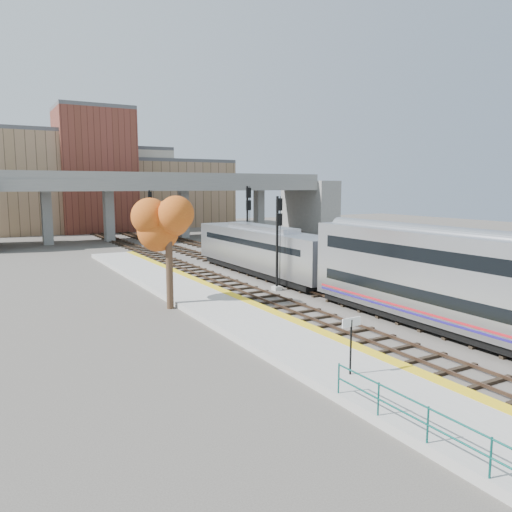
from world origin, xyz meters
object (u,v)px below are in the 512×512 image
car_a (275,245)px  coach (505,291)px  car_b (300,242)px  locomotive (261,249)px  signal_mast_far (150,219)px  signal_mast_near (278,245)px  tree (168,227)px  signal_mast_mid (248,225)px  car_c (275,237)px

car_a → coach: bearing=-114.6°
car_b → locomotive: bearing=-145.2°
coach → signal_mast_far: bearing=92.6°
car_b → signal_mast_near: bearing=-139.7°
signal_mast_near → tree: bearing=-171.4°
signal_mast_mid → car_a: signal_mast_mid is taller
signal_mast_near → car_b: bearing=51.9°
locomotive → signal_mast_far: (-2.10, 24.15, 1.28)m
tree → signal_mast_mid: bearing=46.2°
signal_mast_far → tree: (-8.77, -31.48, 1.59)m
car_a → car_c: size_ratio=0.70×
locomotive → signal_mast_far: 24.28m
car_b → coach: bearing=-122.8°
coach → signal_mast_mid: signal_mast_mid is taller
signal_mast_far → tree: bearing=-105.6°
car_a → signal_mast_mid: bearing=-145.0°
signal_mast_near → coach: bearing=-82.8°
car_c → signal_mast_near: bearing=-111.7°
signal_mast_near → car_a: (12.07, 19.89, -2.83)m
coach → signal_mast_far: signal_mast_far is taller
car_c → locomotive: bearing=-114.6°
signal_mast_near → tree: 9.04m
tree → car_c: 38.54m
signal_mast_mid → signal_mast_far: bearing=102.8°
signal_mast_near → signal_mast_mid: size_ratio=0.91×
signal_mast_near → car_c: (16.60, 27.34, -2.71)m
locomotive → tree: bearing=-146.0°
signal_mast_far → locomotive: bearing=-85.0°
signal_mast_far → car_c: bearing=-9.6°
tree → car_b: 34.56m
coach → car_a: size_ratio=7.81×
tree → car_a: (20.85, 21.22, -4.56)m
coach → signal_mast_far: 46.81m
coach → car_c: 46.33m
coach → signal_mast_near: size_ratio=3.61×
signal_mast_mid → signal_mast_far: signal_mast_mid is taller
locomotive → signal_mast_near: 6.46m
car_b → tree: bearing=-149.9°
locomotive → car_c: size_ratio=4.19×
coach → car_b: size_ratio=7.37×
tree → car_b: size_ratio=2.04×
signal_mast_mid → car_b: signal_mast_mid is taller
signal_mast_far → signal_mast_near: bearing=-90.0°
signal_mast_mid → car_a: (7.97, 7.77, -3.32)m
car_a → tree: bearing=-143.8°
tree → car_a: size_ratio=2.16×
signal_mast_mid → signal_mast_far: 18.50m
car_b → car_c: bearing=80.4°
signal_mast_near → car_c: 32.10m
car_c → signal_mast_far: bearing=179.9°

